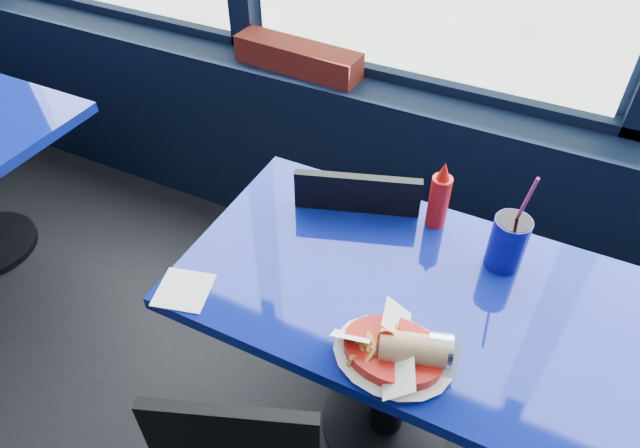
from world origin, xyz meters
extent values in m
cube|color=black|center=(0.00, 2.87, 0.40)|extent=(5.00, 0.26, 0.80)
cube|color=black|center=(0.00, 2.95, 0.81)|extent=(4.80, 0.08, 0.06)
cylinder|color=black|center=(0.30, 2.00, 0.01)|extent=(0.44, 0.44, 0.03)
cylinder|color=black|center=(0.30, 2.00, 0.34)|extent=(0.12, 0.12, 0.68)
cube|color=navy|center=(0.30, 2.00, 0.73)|extent=(1.20, 0.70, 0.04)
cube|color=black|center=(0.12, 2.40, 0.42)|extent=(0.50, 0.50, 0.04)
cube|color=black|center=(0.06, 2.22, 0.66)|extent=(0.37, 0.15, 0.43)
cylinder|color=black|center=(0.23, 2.62, 0.20)|extent=(0.02, 0.02, 0.41)
cylinder|color=black|center=(0.34, 2.29, 0.20)|extent=(0.02, 0.02, 0.41)
cylinder|color=black|center=(-0.10, 2.51, 0.20)|extent=(0.02, 0.02, 0.41)
cylinder|color=black|center=(0.01, 2.18, 0.20)|extent=(0.02, 0.02, 0.41)
cube|color=maroon|center=(-0.48, 2.85, 0.85)|extent=(0.53, 0.17, 0.11)
cylinder|color=red|center=(0.35, 1.77, 0.77)|extent=(0.27, 0.27, 0.05)
cylinder|color=white|center=(0.35, 1.77, 0.76)|extent=(0.26, 0.26, 0.00)
cylinder|color=silver|center=(0.45, 1.80, 0.80)|extent=(0.08, 0.09, 0.08)
sphere|color=#532E1C|center=(0.34, 1.75, 0.81)|extent=(0.06, 0.06, 0.06)
cylinder|color=red|center=(0.33, 1.76, 0.83)|extent=(0.05, 0.05, 0.01)
cylinder|color=red|center=(0.29, 2.27, 0.83)|extent=(0.06, 0.06, 0.17)
cone|color=red|center=(0.29, 2.27, 0.94)|extent=(0.04, 0.04, 0.05)
cylinder|color=#0D0B7E|center=(0.51, 2.19, 0.83)|extent=(0.10, 0.10, 0.16)
cylinder|color=black|center=(0.51, 2.19, 0.91)|extent=(0.09, 0.09, 0.01)
cylinder|color=#DA2D6C|center=(0.52, 2.19, 0.98)|extent=(0.03, 0.08, 0.22)
cube|color=white|center=(-0.22, 1.72, 0.75)|extent=(0.17, 0.17, 0.00)
camera|label=1|loc=(0.54, 1.00, 1.90)|focal=32.00mm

